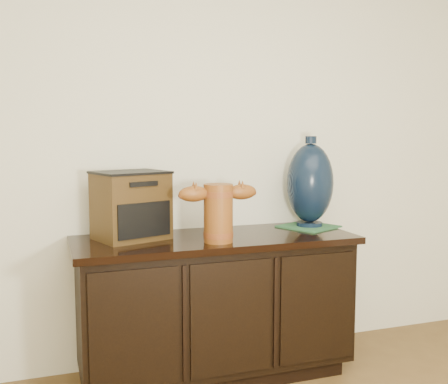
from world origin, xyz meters
name	(u,v)px	position (x,y,z in m)	size (l,w,h in m)	color
sideboard	(215,305)	(0.00, 2.23, 0.39)	(1.46, 0.56, 0.75)	black
terracotta_vessel	(218,210)	(-0.03, 2.09, 0.92)	(0.40, 0.15, 0.29)	brown
tv_radio	(131,205)	(-0.42, 2.31, 0.93)	(0.42, 0.37, 0.35)	#3D280F
green_mat	(308,226)	(0.59, 2.32, 0.76)	(0.27, 0.27, 0.01)	#2D643A
lamp_base	(310,183)	(0.60, 2.32, 1.01)	(0.35, 0.35, 0.51)	black
spray_can	(165,221)	(-0.25, 2.29, 0.84)	(0.06, 0.06, 0.18)	#570F0E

